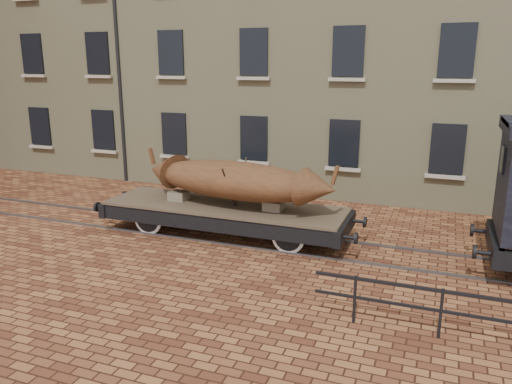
% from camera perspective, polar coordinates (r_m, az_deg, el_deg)
% --- Properties ---
extents(ground, '(90.00, 90.00, 0.00)m').
position_cam_1_polar(ground, '(14.51, 1.96, -5.70)').
color(ground, '#512818').
extents(warehouse_cream, '(40.00, 10.19, 14.00)m').
position_cam_1_polar(warehouse_cream, '(23.00, 18.34, 18.82)').
color(warehouse_cream, tan).
rests_on(warehouse_cream, ground).
extents(rail_track, '(30.00, 1.52, 0.06)m').
position_cam_1_polar(rail_track, '(14.50, 1.97, -5.59)').
color(rail_track, '#59595E').
rests_on(rail_track, ground).
extents(flatcar_wagon, '(8.10, 2.20, 1.22)m').
position_cam_1_polar(flatcar_wagon, '(14.80, -3.62, -2.19)').
color(flatcar_wagon, brown).
rests_on(flatcar_wagon, ground).
extents(iron_boat, '(6.16, 2.26, 1.50)m').
position_cam_1_polar(iron_boat, '(14.41, -2.40, 1.38)').
color(iron_boat, brown).
rests_on(iron_boat, flatcar_wagon).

